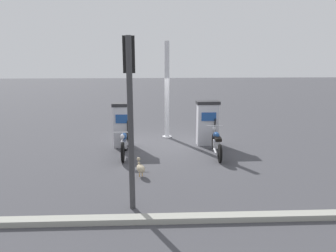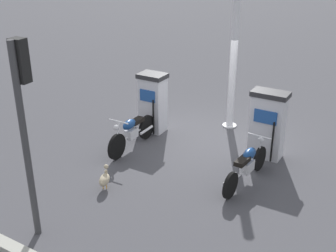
{
  "view_description": "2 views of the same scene",
  "coord_description": "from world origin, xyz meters",
  "views": [
    {
      "loc": [
        11.04,
        -0.88,
        3.03
      ],
      "look_at": [
        1.14,
        -0.0,
        0.97
      ],
      "focal_mm": 31.46,
      "sensor_mm": 36.0,
      "label": 1
    },
    {
      "loc": [
        9.72,
        4.17,
        5.06
      ],
      "look_at": [
        1.18,
        -0.55,
        0.76
      ],
      "focal_mm": 46.6,
      "sensor_mm": 36.0,
      "label": 2
    }
  ],
  "objects": [
    {
      "name": "wandering_duck",
      "position": [
        3.28,
        -0.95,
        0.24
      ],
      "size": [
        0.5,
        0.33,
        0.51
      ],
      "color": "tan",
      "rests_on": "ground"
    },
    {
      "name": "motorcycle_far_pump",
      "position": [
        1.54,
        1.62,
        0.45
      ],
      "size": [
        2.03,
        0.59,
        0.93
      ],
      "color": "black",
      "rests_on": "ground"
    },
    {
      "name": "ground_plane",
      "position": [
        0.0,
        0.0,
        0.0
      ],
      "size": [
        120.0,
        120.0,
        0.0
      ],
      "primitive_type": "plane",
      "color": "#424247"
    },
    {
      "name": "canopy_support_pole",
      "position": [
        -1.2,
        0.16,
        1.92
      ],
      "size": [
        0.4,
        0.4,
        3.99
      ],
      "color": "silver",
      "rests_on": "ground"
    },
    {
      "name": "roadside_traffic_light",
      "position": [
        5.04,
        -1.12,
        2.46
      ],
      "size": [
        0.38,
        0.25,
        3.6
      ],
      "color": "#38383A",
      "rests_on": "ground"
    },
    {
      "name": "road_edge_kerb",
      "position": [
        5.77,
        0.0,
        0.06
      ],
      "size": [
        0.59,
        7.7,
        0.12
      ],
      "color": "#9E9E93",
      "rests_on": "ground"
    },
    {
      "name": "motorcycle_near_pump",
      "position": [
        1.36,
        -1.5,
        0.46
      ],
      "size": [
        2.01,
        0.56,
        0.97
      ],
      "color": "black",
      "rests_on": "ground"
    },
    {
      "name": "fuel_pump_far",
      "position": [
        0.12,
        1.61,
        0.86
      ],
      "size": [
        0.56,
        0.88,
        1.7
      ],
      "color": "silver",
      "rests_on": "ground"
    },
    {
      "name": "fuel_pump_near",
      "position": [
        0.12,
        -1.61,
        0.84
      ],
      "size": [
        0.61,
        0.74,
        1.66
      ],
      "color": "silver",
      "rests_on": "ground"
    }
  ]
}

